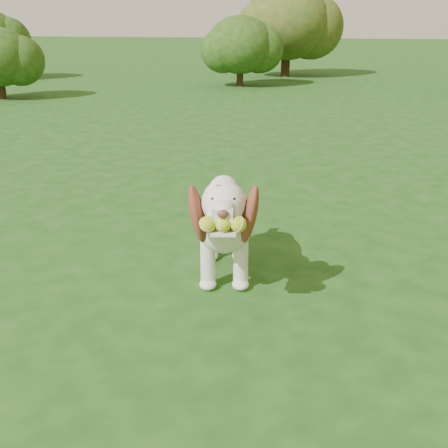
# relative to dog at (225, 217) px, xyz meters

# --- Properties ---
(ground) EXTENTS (80.00, 80.00, 0.00)m
(ground) POSITION_rel_dog_xyz_m (-0.52, -0.35, -0.39)
(ground) COLOR #193F12
(ground) RESTS_ON ground
(dog) EXTENTS (0.50, 1.12, 0.73)m
(dog) POSITION_rel_dog_xyz_m (0.00, 0.00, 0.00)
(dog) COLOR white
(dog) RESTS_ON ground
(shrub_i) EXTENTS (2.18, 2.18, 2.26)m
(shrub_i) POSITION_rel_dog_xyz_m (-0.80, 11.99, 0.94)
(shrub_i) COLOR #382314
(shrub_i) RESTS_ON ground
(shrub_b) EXTENTS (1.45, 1.45, 1.50)m
(shrub_b) POSITION_rel_dog_xyz_m (-1.58, 9.61, 0.49)
(shrub_b) COLOR #382314
(shrub_b) RESTS_ON ground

